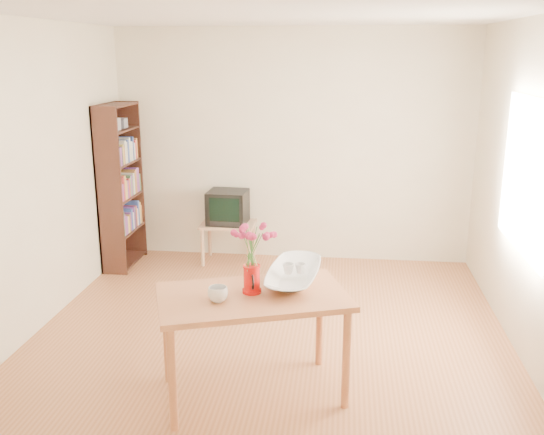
# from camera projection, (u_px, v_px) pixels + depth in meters

# --- Properties ---
(room) EXTENTS (4.50, 4.50, 4.50)m
(room) POSITION_uv_depth(u_px,v_px,m) (271.00, 190.00, 4.65)
(room) COLOR brown
(room) RESTS_ON ground
(table) EXTENTS (1.43, 1.10, 0.75)m
(table) POSITION_uv_depth(u_px,v_px,m) (253.00, 307.00, 4.10)
(table) COLOR #A55E38
(table) RESTS_ON ground
(tv_stand) EXTENTS (0.60, 0.45, 0.46)m
(tv_stand) POSITION_uv_depth(u_px,v_px,m) (228.00, 229.00, 6.86)
(tv_stand) COLOR tan
(tv_stand) RESTS_ON ground
(bookshelf) EXTENTS (0.28, 0.70, 1.80)m
(bookshelf) POSITION_uv_depth(u_px,v_px,m) (121.00, 192.00, 6.66)
(bookshelf) COLOR black
(bookshelf) RESTS_ON ground
(pitcher) EXTENTS (0.13, 0.21, 0.20)m
(pitcher) POSITION_uv_depth(u_px,v_px,m) (252.00, 280.00, 4.08)
(pitcher) COLOR #BB0E0B
(pitcher) RESTS_ON table
(flowers) EXTENTS (0.22, 0.22, 0.31)m
(flowers) POSITION_uv_depth(u_px,v_px,m) (251.00, 244.00, 4.02)
(flowers) COLOR #BD2C5E
(flowers) RESTS_ON pitcher
(mug) EXTENTS (0.18, 0.18, 0.10)m
(mug) POSITION_uv_depth(u_px,v_px,m) (218.00, 294.00, 3.94)
(mug) COLOR white
(mug) RESTS_ON table
(bowl) EXTENTS (0.57, 0.57, 0.50)m
(bowl) POSITION_uv_depth(u_px,v_px,m) (294.00, 247.00, 4.27)
(bowl) COLOR white
(bowl) RESTS_ON table
(teacup_a) EXTENTS (0.10, 0.10, 0.06)m
(teacup_a) POSITION_uv_depth(u_px,v_px,m) (288.00, 253.00, 4.28)
(teacup_a) COLOR white
(teacup_a) RESTS_ON bowl
(teacup_b) EXTENTS (0.08, 0.08, 0.06)m
(teacup_b) POSITION_uv_depth(u_px,v_px,m) (301.00, 253.00, 4.29)
(teacup_b) COLOR white
(teacup_b) RESTS_ON bowl
(television) EXTENTS (0.44, 0.42, 0.37)m
(television) POSITION_uv_depth(u_px,v_px,m) (228.00, 206.00, 6.80)
(television) COLOR black
(television) RESTS_ON tv_stand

